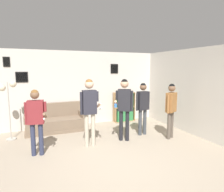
# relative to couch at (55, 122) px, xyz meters

# --- Properties ---
(ground_plane) EXTENTS (20.00, 20.00, 0.00)m
(ground_plane) POSITION_rel_couch_xyz_m (0.90, -3.25, -0.30)
(ground_plane) COLOR gray
(wall_back) EXTENTS (8.52, 0.08, 2.70)m
(wall_back) POSITION_rel_couch_xyz_m (0.89, 0.41, 1.06)
(wall_back) COLOR beige
(wall_back) RESTS_ON ground_plane
(wall_right) EXTENTS (0.06, 6.03, 2.70)m
(wall_right) POSITION_rel_couch_xyz_m (3.99, -1.43, 1.05)
(wall_right) COLOR beige
(wall_right) RESTS_ON ground_plane
(couch) EXTENTS (1.92, 0.80, 0.91)m
(couch) POSITION_rel_couch_xyz_m (0.00, 0.00, 0.00)
(couch) COLOR #7A6651
(couch) RESTS_ON ground_plane
(bookshelf) EXTENTS (0.84, 0.30, 1.15)m
(bookshelf) POSITION_rel_couch_xyz_m (2.67, 0.19, 0.28)
(bookshelf) COLOR #A87F51
(bookshelf) RESTS_ON ground_plane
(floor_lamp) EXTENTS (0.47, 0.28, 1.73)m
(floor_lamp) POSITION_rel_couch_xyz_m (-1.32, -0.37, 1.03)
(floor_lamp) COLOR #ADA89E
(floor_lamp) RESTS_ON ground_plane
(person_player_foreground_left) EXTENTS (0.49, 0.50, 1.60)m
(person_player_foreground_left) POSITION_rel_couch_xyz_m (-0.65, -1.81, 0.68)
(person_player_foreground_left) COLOR #2D334C
(person_player_foreground_left) RESTS_ON ground_plane
(person_player_foreground_center) EXTENTS (0.50, 0.49, 1.81)m
(person_player_foreground_center) POSITION_rel_couch_xyz_m (0.69, -1.75, 0.83)
(person_player_foreground_center) COLOR #B7AD99
(person_player_foreground_center) RESTS_ON ground_plane
(person_watcher_holding_cup) EXTENTS (0.59, 0.36, 1.79)m
(person_watcher_holding_cup) POSITION_rel_couch_xyz_m (1.72, -1.73, 0.82)
(person_watcher_holding_cup) COLOR black
(person_watcher_holding_cup) RESTS_ON ground_plane
(person_spectator_near_bookshelf) EXTENTS (0.50, 0.23, 1.64)m
(person_spectator_near_bookshelf) POSITION_rel_couch_xyz_m (2.48, -1.49, 0.71)
(person_spectator_near_bookshelf) COLOR #3D4247
(person_spectator_near_bookshelf) RESTS_ON ground_plane
(person_spectator_far_right) EXTENTS (0.45, 0.34, 1.64)m
(person_spectator_far_right) POSITION_rel_couch_xyz_m (3.08, -2.09, 0.71)
(person_spectator_far_right) COLOR brown
(person_spectator_far_right) RESTS_ON ground_plane
(drinking_cup) EXTENTS (0.08, 0.08, 0.11)m
(drinking_cup) POSITION_rel_couch_xyz_m (2.78, 0.19, 0.91)
(drinking_cup) COLOR red
(drinking_cup) RESTS_ON bookshelf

